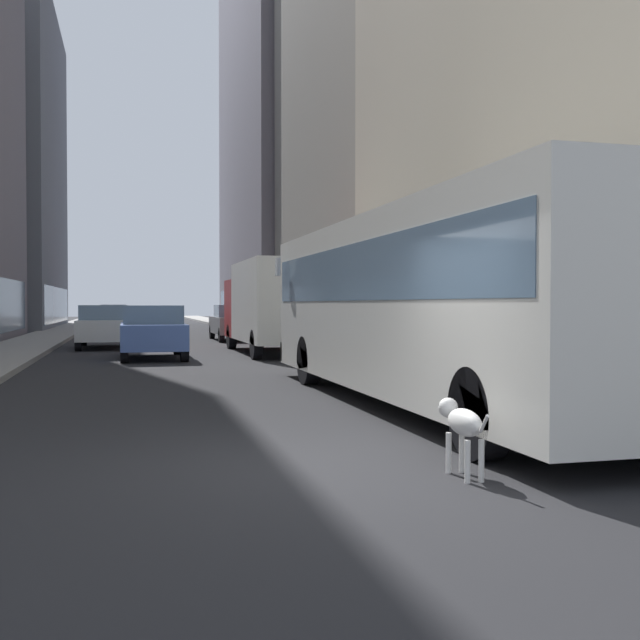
{
  "coord_description": "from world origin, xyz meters",
  "views": [
    {
      "loc": [
        -1.95,
        -7.4,
        1.66
      ],
      "look_at": [
        1.12,
        4.49,
        1.4
      ],
      "focal_mm": 41.98,
      "sensor_mm": 36.0,
      "label": 1
    }
  ],
  "objects_px": {
    "car_red_coupe": "(114,317)",
    "car_blue_hatchback": "(153,332)",
    "box_truck": "(273,304)",
    "dalmatian_dog": "(462,423)",
    "car_grey_wagon": "(235,322)",
    "car_white_van": "(104,326)",
    "transit_bus": "(427,297)",
    "traffic_light_near": "(637,248)"
  },
  "relations": [
    {
      "from": "transit_bus",
      "to": "dalmatian_dog",
      "type": "distance_m",
      "value": 5.21
    },
    {
      "from": "car_white_van",
      "to": "traffic_light_near",
      "type": "xyz_separation_m",
      "value": [
        7.7,
        -20.44,
        1.61
      ]
    },
    {
      "from": "car_red_coupe",
      "to": "box_truck",
      "type": "distance_m",
      "value": 26.94
    },
    {
      "from": "car_red_coupe",
      "to": "car_blue_hatchback",
      "type": "distance_m",
      "value": 27.82
    },
    {
      "from": "car_blue_hatchback",
      "to": "dalmatian_dog",
      "type": "bearing_deg",
      "value": -81.9
    },
    {
      "from": "box_truck",
      "to": "traffic_light_near",
      "type": "xyz_separation_m",
      "value": [
        2.1,
        -15.75,
        0.77
      ]
    },
    {
      "from": "dalmatian_dog",
      "to": "car_grey_wagon",
      "type": "bearing_deg",
      "value": 86.59
    },
    {
      "from": "car_red_coupe",
      "to": "dalmatian_dog",
      "type": "relative_size",
      "value": 4.96
    },
    {
      "from": "box_truck",
      "to": "dalmatian_dog",
      "type": "xyz_separation_m",
      "value": [
        -1.63,
        -18.08,
        -1.15
      ]
    },
    {
      "from": "car_white_van",
      "to": "transit_bus",
      "type": "bearing_deg",
      "value": -72.7
    },
    {
      "from": "car_grey_wagon",
      "to": "dalmatian_dog",
      "type": "relative_size",
      "value": 4.65
    },
    {
      "from": "car_blue_hatchback",
      "to": "box_truck",
      "type": "relative_size",
      "value": 0.55
    },
    {
      "from": "transit_bus",
      "to": "car_blue_hatchback",
      "type": "relative_size",
      "value": 2.8
    },
    {
      "from": "traffic_light_near",
      "to": "car_red_coupe",
      "type": "bearing_deg",
      "value": 100.37
    },
    {
      "from": "car_grey_wagon",
      "to": "car_blue_hatchback",
      "type": "xyz_separation_m",
      "value": [
        -4.0,
        -10.74,
        -0.0
      ]
    },
    {
      "from": "transit_bus",
      "to": "box_truck",
      "type": "distance_m",
      "value": 13.3
    },
    {
      "from": "car_red_coupe",
      "to": "dalmatian_dog",
      "type": "height_order",
      "value": "car_red_coupe"
    },
    {
      "from": "car_white_van",
      "to": "box_truck",
      "type": "distance_m",
      "value": 7.35
    },
    {
      "from": "transit_bus",
      "to": "car_white_van",
      "type": "bearing_deg",
      "value": 107.3
    },
    {
      "from": "car_red_coupe",
      "to": "box_truck",
      "type": "height_order",
      "value": "box_truck"
    },
    {
      "from": "car_red_coupe",
      "to": "car_grey_wagon",
      "type": "bearing_deg",
      "value": -71.8
    },
    {
      "from": "car_grey_wagon",
      "to": "box_truck",
      "type": "relative_size",
      "value": 0.6
    },
    {
      "from": "car_white_van",
      "to": "car_red_coupe",
      "type": "relative_size",
      "value": 0.95
    },
    {
      "from": "car_grey_wagon",
      "to": "car_blue_hatchback",
      "type": "relative_size",
      "value": 1.09
    },
    {
      "from": "car_red_coupe",
      "to": "box_truck",
      "type": "relative_size",
      "value": 0.64
    },
    {
      "from": "car_white_van",
      "to": "car_red_coupe",
      "type": "bearing_deg",
      "value": 90.0
    },
    {
      "from": "car_grey_wagon",
      "to": "car_blue_hatchback",
      "type": "height_order",
      "value": "same"
    },
    {
      "from": "car_grey_wagon",
      "to": "car_red_coupe",
      "type": "distance_m",
      "value": 17.93
    },
    {
      "from": "car_blue_hatchback",
      "to": "dalmatian_dog",
      "type": "height_order",
      "value": "car_blue_hatchback"
    },
    {
      "from": "car_blue_hatchback",
      "to": "car_grey_wagon",
      "type": "bearing_deg",
      "value": 69.57
    },
    {
      "from": "dalmatian_dog",
      "to": "car_white_van",
      "type": "bearing_deg",
      "value": 99.89
    },
    {
      "from": "car_red_coupe",
      "to": "car_white_van",
      "type": "bearing_deg",
      "value": -90.0
    },
    {
      "from": "car_white_van",
      "to": "car_blue_hatchback",
      "type": "relative_size",
      "value": 1.1
    },
    {
      "from": "transit_bus",
      "to": "dalmatian_dog",
      "type": "bearing_deg",
      "value": -108.81
    },
    {
      "from": "car_grey_wagon",
      "to": "car_white_van",
      "type": "height_order",
      "value": "same"
    },
    {
      "from": "car_grey_wagon",
      "to": "box_truck",
      "type": "bearing_deg",
      "value": -90.0
    },
    {
      "from": "car_grey_wagon",
      "to": "dalmatian_dog",
      "type": "height_order",
      "value": "car_grey_wagon"
    },
    {
      "from": "car_white_van",
      "to": "traffic_light_near",
      "type": "height_order",
      "value": "traffic_light_near"
    },
    {
      "from": "car_blue_hatchback",
      "to": "car_white_van",
      "type": "bearing_deg",
      "value": 104.64
    },
    {
      "from": "car_white_van",
      "to": "dalmatian_dog",
      "type": "xyz_separation_m",
      "value": [
        3.97,
        -22.77,
        -0.31
      ]
    },
    {
      "from": "car_grey_wagon",
      "to": "traffic_light_near",
      "type": "xyz_separation_m",
      "value": [
        2.1,
        -25.05,
        1.61
      ]
    },
    {
      "from": "car_grey_wagon",
      "to": "car_red_coupe",
      "type": "bearing_deg",
      "value": 108.2
    }
  ]
}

